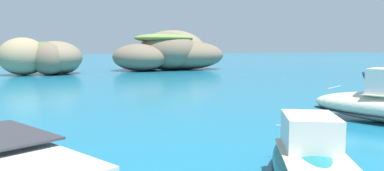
% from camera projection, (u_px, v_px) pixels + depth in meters
% --- Properties ---
extents(islet_large, '(22.68, 19.19, 7.08)m').
position_uv_depth(islet_large, '(166.00, 53.00, 66.09)').
color(islet_large, '#756651').
rests_on(islet_large, ground).
extents(islet_small, '(13.71, 10.51, 5.37)m').
position_uv_depth(islet_small, '(47.00, 57.00, 54.38)').
color(islet_small, '#756651').
rests_on(islet_small, ground).
extents(motorboat_teal, '(5.31, 7.33, 2.12)m').
position_uv_depth(motorboat_teal, '(311.00, 165.00, 10.69)').
color(motorboat_teal, '#19727A').
rests_on(motorboat_teal, ground).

